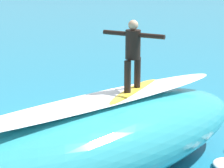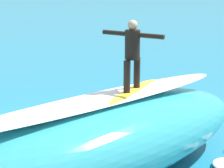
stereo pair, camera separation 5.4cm
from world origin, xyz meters
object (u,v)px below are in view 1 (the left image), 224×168
at_px(surfboard_paddling, 99,103).
at_px(surfer_paddling, 95,98).
at_px(surfer_riding, 133,50).
at_px(surfboard_riding, 132,92).

height_order(surfboard_paddling, surfer_paddling, surfer_paddling).
relative_size(surfer_riding, surfboard_paddling, 0.59).
bearing_deg(surfboard_paddling, surfer_paddling, 180.00).
xyz_separation_m(surfboard_paddling, surfer_paddling, (0.13, 0.04, 0.19)).
relative_size(surfboard_paddling, surfer_paddling, 1.39).
bearing_deg(surfer_riding, surfer_paddling, -137.28).
bearing_deg(surfer_riding, surfboard_paddling, -138.81).
bearing_deg(surfer_paddling, surfboard_paddling, -0.00).
relative_size(surfboard_riding, surfer_paddling, 1.28).
distance_m(surfer_riding, surfer_paddling, 5.06).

